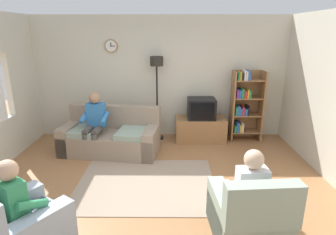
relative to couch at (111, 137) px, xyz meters
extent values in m
plane|color=#9E6B42|center=(0.97, -1.59, -0.31)|extent=(12.00, 12.00, 0.00)
cube|color=beige|center=(0.97, 1.07, 1.04)|extent=(6.20, 0.12, 2.70)
cylinder|color=olive|center=(-0.10, 0.99, 1.74)|extent=(0.28, 0.03, 0.28)
cylinder|color=white|center=(-0.10, 0.98, 1.74)|extent=(0.24, 0.01, 0.24)
cube|color=black|center=(-0.10, 0.97, 1.77)|extent=(0.02, 0.01, 0.09)
cube|color=black|center=(-0.06, 0.97, 1.74)|extent=(0.11, 0.01, 0.01)
cube|color=beige|center=(-1.89, 0.51, 1.09)|extent=(0.12, 1.10, 1.20)
cube|color=gray|center=(-0.01, -0.05, -0.10)|extent=(1.99, 1.08, 0.42)
cube|color=gray|center=(0.04, 0.30, 0.35)|extent=(1.91, 0.45, 0.48)
cube|color=gray|center=(0.83, -0.16, -0.03)|extent=(0.33, 0.86, 0.56)
cube|color=gray|center=(-0.84, 0.06, -0.03)|extent=(0.33, 0.86, 0.56)
cube|color=gray|center=(0.48, -0.17, 0.16)|extent=(0.68, 0.75, 0.10)
cube|color=gray|center=(-0.51, -0.04, 0.16)|extent=(0.68, 0.75, 0.10)
cube|color=olive|center=(1.87, 0.66, -0.05)|extent=(1.10, 0.56, 0.52)
cube|color=black|center=(1.87, 0.92, -0.03)|extent=(1.10, 0.04, 0.03)
cube|color=black|center=(1.87, 0.64, 0.43)|extent=(0.60, 0.48, 0.44)
cube|color=black|center=(1.87, 0.40, 0.43)|extent=(0.50, 0.01, 0.36)
cube|color=olive|center=(2.56, 0.71, 0.46)|extent=(0.04, 0.36, 1.55)
cube|color=olive|center=(3.20, 0.71, 0.46)|extent=(0.04, 0.36, 1.55)
cube|color=olive|center=(2.88, 0.88, 0.46)|extent=(0.64, 0.02, 1.55)
cube|color=olive|center=(2.88, 0.71, -0.12)|extent=(0.60, 0.34, 0.02)
cube|color=#267F4C|center=(2.63, 0.69, -0.03)|extent=(0.05, 0.28, 0.15)
cube|color=#2D59A5|center=(2.69, 0.69, 0.00)|extent=(0.06, 0.28, 0.21)
cube|color=gold|center=(2.75, 0.69, -0.02)|extent=(0.04, 0.28, 0.17)
cube|color=silver|center=(2.80, 0.69, -0.01)|extent=(0.04, 0.28, 0.20)
cube|color=olive|center=(2.88, 0.71, 0.27)|extent=(0.60, 0.34, 0.02)
cube|color=#267F4C|center=(2.63, 0.69, 0.38)|extent=(0.04, 0.28, 0.19)
cube|color=#2D59A5|center=(2.68, 0.69, 0.38)|extent=(0.06, 0.28, 0.21)
cube|color=#2D59A5|center=(2.74, 0.69, 0.36)|extent=(0.04, 0.28, 0.16)
cube|color=red|center=(2.78, 0.69, 0.38)|extent=(0.04, 0.28, 0.19)
cube|color=#2D59A5|center=(2.84, 0.69, 0.35)|extent=(0.05, 0.28, 0.15)
cube|color=black|center=(2.90, 0.69, 0.38)|extent=(0.04, 0.28, 0.20)
cube|color=olive|center=(2.88, 0.71, 0.66)|extent=(0.60, 0.34, 0.02)
cube|color=#72338C|center=(2.63, 0.69, 0.76)|extent=(0.04, 0.28, 0.19)
cube|color=#2D59A5|center=(2.68, 0.69, 0.75)|extent=(0.05, 0.28, 0.17)
cube|color=#267F4C|center=(2.74, 0.69, 0.77)|extent=(0.05, 0.28, 0.20)
cube|color=red|center=(2.80, 0.69, 0.75)|extent=(0.05, 0.28, 0.16)
cube|color=gold|center=(2.85, 0.69, 0.76)|extent=(0.04, 0.28, 0.18)
cube|color=#267F4C|center=(2.90, 0.69, 0.75)|extent=(0.03, 0.28, 0.17)
cube|color=olive|center=(2.88, 0.71, 1.04)|extent=(0.60, 0.34, 0.02)
cube|color=#267F4C|center=(2.63, 0.69, 1.13)|extent=(0.03, 0.28, 0.16)
cube|color=gold|center=(2.67, 0.69, 1.14)|extent=(0.03, 0.28, 0.17)
cube|color=black|center=(2.71, 0.69, 1.13)|extent=(0.04, 0.28, 0.15)
cube|color=silver|center=(2.75, 0.69, 1.16)|extent=(0.03, 0.28, 0.21)
cube|color=silver|center=(2.79, 0.69, 1.15)|extent=(0.04, 0.28, 0.19)
cube|color=#2D59A5|center=(2.84, 0.69, 1.15)|extent=(0.05, 0.28, 0.20)
cylinder|color=black|center=(0.90, 0.76, -0.30)|extent=(0.28, 0.28, 0.03)
cylinder|color=black|center=(0.90, 0.76, 0.54)|extent=(0.04, 0.04, 1.70)
cylinder|color=black|center=(0.90, 0.76, 1.44)|extent=(0.28, 0.28, 0.20)
cube|color=#9EADBC|center=(-0.43, -2.68, -0.11)|extent=(1.14, 1.15, 0.40)
cube|color=#9EADBC|center=(-0.67, -2.49, -0.03)|extent=(0.62, 0.77, 0.56)
cube|color=gray|center=(2.11, -2.40, -0.11)|extent=(0.86, 0.90, 0.40)
cube|color=gray|center=(2.14, -2.77, 0.34)|extent=(0.81, 0.24, 0.50)
cube|color=gray|center=(1.81, -2.40, -0.03)|extent=(0.26, 0.81, 0.56)
cube|color=gray|center=(2.41, -2.35, -0.03)|extent=(0.26, 0.81, 0.56)
cube|color=gray|center=(0.81, -1.26, -0.31)|extent=(2.20, 1.70, 0.01)
cube|color=#3372B2|center=(-0.27, 0.00, 0.47)|extent=(0.36, 0.24, 0.48)
sphere|color=#A37A5B|center=(-0.27, -0.01, 0.82)|extent=(0.22, 0.22, 0.22)
cylinder|color=#4C4742|center=(-0.20, -0.20, 0.23)|extent=(0.18, 0.39, 0.13)
cylinder|color=#4C4742|center=(-0.38, -0.18, 0.23)|extent=(0.18, 0.39, 0.13)
cylinder|color=#4C4742|center=(-0.23, -0.39, -0.05)|extent=(0.12, 0.12, 0.52)
cylinder|color=#4C4742|center=(-0.41, -0.37, -0.05)|extent=(0.12, 0.12, 0.52)
cylinder|color=#3372B2|center=(-0.07, -0.13, 0.45)|extent=(0.13, 0.34, 0.20)
cylinder|color=#3372B2|center=(-0.49, -0.08, 0.45)|extent=(0.13, 0.34, 0.20)
cube|color=#338C59|center=(-0.46, -2.72, 0.35)|extent=(0.39, 0.36, 0.48)
sphere|color=tan|center=(-0.46, -2.71, 0.70)|extent=(0.22, 0.22, 0.22)
cylinder|color=black|center=(-0.43, -2.51, 0.11)|extent=(0.32, 0.39, 0.13)
cylinder|color=black|center=(-0.28, -2.61, 0.11)|extent=(0.32, 0.39, 0.13)
cylinder|color=black|center=(-0.32, -2.36, -0.11)|extent=(0.15, 0.15, 0.40)
cylinder|color=black|center=(-0.17, -2.46, -0.11)|extent=(0.15, 0.15, 0.40)
cylinder|color=#338C59|center=(-0.58, -2.52, 0.33)|extent=(0.26, 0.32, 0.20)
cylinder|color=#338C59|center=(-0.23, -2.76, 0.33)|extent=(0.26, 0.32, 0.20)
cube|color=silver|center=(2.11, -2.45, 0.35)|extent=(0.35, 0.23, 0.48)
sphere|color=#D8AD8C|center=(2.11, -2.44, 0.70)|extent=(0.22, 0.22, 0.22)
cylinder|color=#2D334C|center=(2.01, -2.27, 0.11)|extent=(0.16, 0.39, 0.13)
cylinder|color=#2D334C|center=(2.19, -2.25, 0.11)|extent=(0.16, 0.39, 0.13)
cylinder|color=#2D334C|center=(1.99, -2.08, -0.11)|extent=(0.12, 0.12, 0.40)
cylinder|color=#2D334C|center=(2.17, -2.06, -0.11)|extent=(0.12, 0.12, 0.40)
cylinder|color=silver|center=(1.89, -2.36, 0.33)|extent=(0.12, 0.34, 0.20)
cylinder|color=silver|center=(2.31, -2.33, 0.33)|extent=(0.12, 0.34, 0.20)
camera|label=1|loc=(1.19, -5.21, 2.04)|focal=29.66mm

